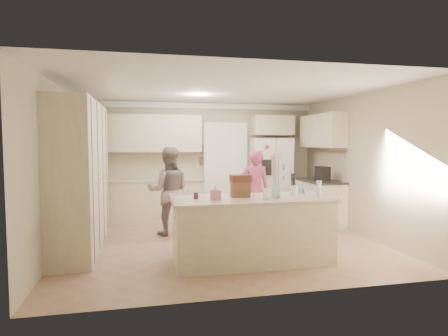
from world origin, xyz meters
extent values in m
cube|color=#9E7863|center=(0.00, 0.00, -0.01)|extent=(5.20, 4.60, 0.02)
cube|color=white|center=(0.00, 0.00, 2.61)|extent=(5.20, 4.60, 0.02)
cube|color=#B8AB8F|center=(0.00, 2.31, 1.30)|extent=(5.20, 0.02, 2.60)
cube|color=#B8AB8F|center=(0.00, -2.31, 1.30)|extent=(5.20, 0.02, 2.60)
cube|color=#B8AB8F|center=(-2.61, 0.00, 1.30)|extent=(0.02, 4.60, 2.60)
cube|color=#B8AB8F|center=(2.61, 0.00, 1.30)|extent=(0.02, 4.60, 2.60)
cube|color=white|center=(0.00, 2.26, 2.53)|extent=(5.20, 0.08, 0.12)
cube|color=beige|center=(-2.30, 0.20, 1.18)|extent=(0.60, 2.60, 2.35)
cube|color=beige|center=(-1.15, 2.00, 0.44)|extent=(2.20, 0.60, 0.88)
cube|color=#BEB2A1|center=(-1.15, 1.99, 0.90)|extent=(2.24, 0.63, 0.04)
cube|color=beige|center=(-1.15, 2.12, 1.90)|extent=(2.20, 0.35, 0.80)
cube|color=black|center=(0.55, 2.28, 1.05)|extent=(0.90, 0.06, 2.10)
cube|color=white|center=(0.55, 2.24, 1.05)|extent=(1.02, 0.03, 2.22)
cube|color=brown|center=(0.02, 2.27, 1.55)|extent=(0.15, 0.02, 0.20)
cube|color=brown|center=(0.02, 2.27, 1.28)|extent=(0.15, 0.02, 0.20)
cube|color=white|center=(1.58, 2.06, 0.90)|extent=(0.96, 0.78, 1.80)
cube|color=gray|center=(1.58, 1.70, 0.90)|extent=(0.02, 0.02, 1.78)
cube|color=black|center=(1.36, 1.69, 1.15)|extent=(0.22, 0.03, 0.35)
cylinder|color=silver|center=(1.53, 1.69, 1.05)|extent=(0.02, 0.02, 0.85)
cylinder|color=silver|center=(1.63, 1.69, 1.05)|extent=(0.02, 0.02, 0.85)
cube|color=beige|center=(1.65, 2.12, 2.10)|extent=(0.95, 0.35, 0.45)
cube|color=beige|center=(2.30, 1.00, 0.44)|extent=(0.60, 1.20, 0.88)
cube|color=#2D2B28|center=(2.29, 1.00, 0.90)|extent=(0.63, 1.24, 0.04)
cube|color=beige|center=(2.43, 1.20, 1.95)|extent=(0.35, 1.50, 0.70)
cube|color=black|center=(2.25, 0.80, 1.07)|extent=(0.22, 0.28, 0.30)
cube|color=beige|center=(0.20, -1.10, 0.44)|extent=(2.20, 0.90, 0.88)
cube|color=#BEB2A1|center=(0.20, -1.10, 0.90)|extent=(2.28, 0.96, 0.05)
cylinder|color=white|center=(0.85, -1.05, 1.00)|extent=(0.13, 0.13, 0.15)
cube|color=#D6798B|center=(-0.35, -1.20, 1.00)|extent=(0.13, 0.13, 0.14)
cone|color=white|center=(-0.35, -1.20, 1.10)|extent=(0.08, 0.08, 0.08)
cube|color=brown|center=(0.05, -1.00, 1.04)|extent=(0.26, 0.18, 0.22)
cube|color=#592D1E|center=(0.05, -1.00, 1.20)|extent=(0.28, 0.20, 0.10)
cylinder|color=#59263F|center=(-0.60, -1.05, 0.97)|extent=(0.07, 0.07, 0.09)
cube|color=white|center=(0.35, -1.30, 1.01)|extent=(0.12, 0.06, 0.16)
cube|color=silver|center=(0.50, -1.25, 1.01)|extent=(0.12, 0.05, 0.16)
cylinder|color=silver|center=(1.15, -1.25, 1.04)|extent=(0.07, 0.07, 0.24)
cylinder|color=#5384B6|center=(1.02, -0.88, 0.97)|extent=(0.05, 0.05, 0.09)
cylinder|color=#5384B6|center=(1.09, -0.88, 0.97)|extent=(0.05, 0.05, 0.09)
imported|color=gray|center=(-0.86, 0.73, 0.81)|extent=(0.83, 0.67, 1.63)
imported|color=#AF4B7C|center=(0.78, 0.70, 0.79)|extent=(0.62, 0.45, 1.57)
camera|label=1|loc=(-1.31, -6.18, 1.72)|focal=30.00mm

